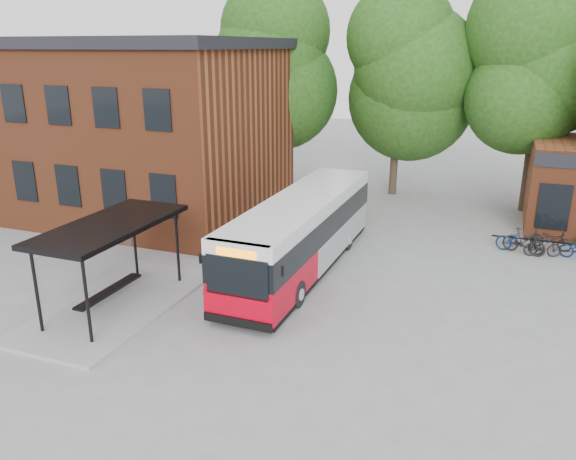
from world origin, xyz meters
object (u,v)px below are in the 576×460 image
(bus_shelter, at_px, (114,265))
(bicycle_3, at_px, (543,246))
(bicycle_2, at_px, (551,239))
(city_bus, at_px, (302,234))
(bicycle_0, at_px, (520,241))
(bicycle_1, at_px, (524,242))

(bus_shelter, relative_size, bicycle_3, 4.73)
(bus_shelter, height_order, bicycle_2, bus_shelter)
(city_bus, height_order, bicycle_0, city_bus)
(bus_shelter, xyz_separation_m, bicycle_1, (12.44, 10.09, -0.92))
(bicycle_0, xyz_separation_m, bicycle_1, (0.14, -0.09, 0.02))
(bus_shelter, relative_size, city_bus, 0.63)
(bicycle_0, bearing_deg, bus_shelter, 137.82)
(bicycle_1, bearing_deg, bicycle_0, 77.39)
(bicycle_1, distance_m, bicycle_2, 1.48)
(bus_shelter, xyz_separation_m, bicycle_2, (13.51, 11.11, -1.01))
(bicycle_0, distance_m, bicycle_3, 0.87)
(bicycle_0, height_order, bicycle_1, bicycle_1)
(bicycle_3, bearing_deg, city_bus, 105.42)
(bus_shelter, relative_size, bicycle_0, 3.65)
(bicycle_1, bearing_deg, city_bus, 141.20)
(bicycle_0, xyz_separation_m, bicycle_2, (1.22, 0.93, -0.07))
(bicycle_3, bearing_deg, bus_shelter, 114.03)
(bus_shelter, height_order, city_bus, bus_shelter)
(bus_shelter, distance_m, bicycle_0, 15.99)
(bicycle_1, xyz_separation_m, bicycle_3, (0.71, -0.08, -0.08))
(bus_shelter, xyz_separation_m, city_bus, (4.51, 5.28, -0.05))
(bicycle_1, height_order, bicycle_3, bicycle_1)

